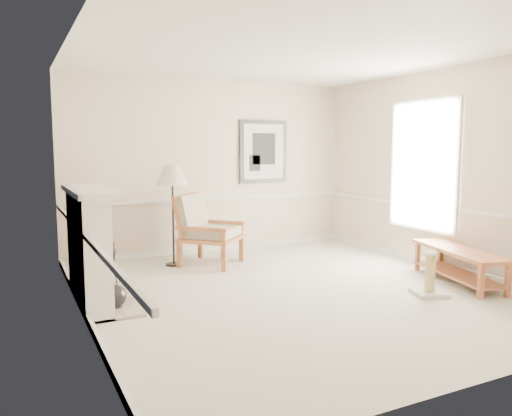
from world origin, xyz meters
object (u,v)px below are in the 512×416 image
at_px(floor_vase, 115,297).
at_px(bench, 459,260).
at_px(floor_lamp, 172,178).
at_px(scratching_post, 430,282).
at_px(armchair, 204,226).

xyz_separation_m(floor_vase, bench, (4.25, -0.87, 0.16)).
distance_m(floor_vase, floor_lamp, 2.43).
relative_size(floor_vase, scratching_post, 1.43).
bearing_deg(floor_lamp, bench, -40.65).
bearing_deg(floor_vase, armchair, 44.80).
relative_size(armchair, floor_lamp, 0.78).
height_order(floor_lamp, scratching_post, floor_lamp).
relative_size(bench, scratching_post, 3.14).
height_order(floor_lamp, bench, floor_lamp).
height_order(bench, scratching_post, scratching_post).
bearing_deg(floor_lamp, armchair, -12.13).
xyz_separation_m(armchair, floor_lamp, (-0.45, 0.10, 0.74)).
distance_m(armchair, bench, 3.63).
xyz_separation_m(floor_vase, scratching_post, (3.49, -1.13, 0.03)).
bearing_deg(scratching_post, floor_lamp, 128.52).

